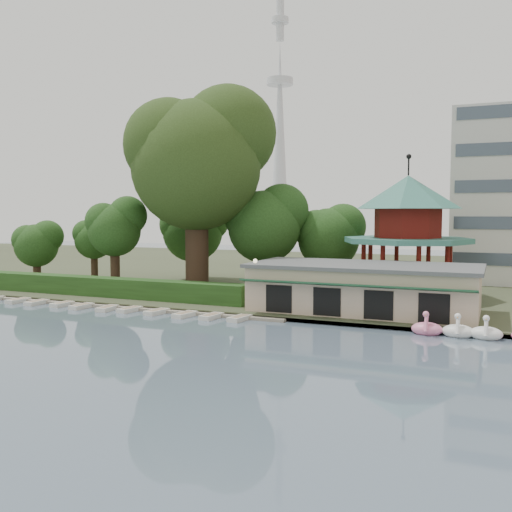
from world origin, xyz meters
The scene contains 12 objects.
ground_plane centered at (0.00, 0.00, 0.00)m, with size 220.00×220.00×0.00m, color slate.
shore centered at (0.00, 52.00, 0.20)m, with size 220.00×70.00×0.40m, color #424930.
embankment centered at (0.00, 17.30, 0.15)m, with size 220.00×0.60×0.30m, color gray.
dock centered at (-12.00, 17.20, 0.12)m, with size 34.00×1.60×0.24m, color gray.
boathouse centered at (10.00, 21.97, 2.37)m, with size 18.60×9.39×3.90m.
pavilion centered at (12.00, 32.00, 7.48)m, with size 12.40×12.40×13.50m.
broadcast_tower centered at (-42.00, 140.00, 33.98)m, with size 8.00×8.00×96.00m.
hedge centered at (-15.00, 20.50, 1.30)m, with size 30.00×2.00×1.80m, color #264D1B.
lamp_post centered at (1.50, 19.00, 3.34)m, with size 0.36×0.36×4.28m.
big_tree centered at (-8.82, 28.22, 14.51)m, with size 14.92×13.90×21.47m.
small_trees centered at (-9.60, 32.65, 6.68)m, with size 39.52×16.62×11.23m.
moored_rowboats centered at (-12.70, 15.84, 0.18)m, with size 29.99×2.73×0.36m.
Camera 1 is at (20.09, -24.56, 8.55)m, focal length 40.00 mm.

